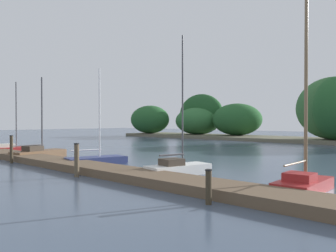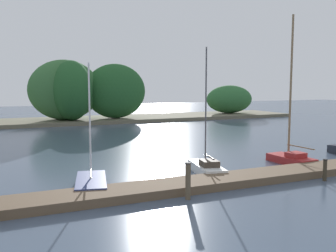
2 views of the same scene
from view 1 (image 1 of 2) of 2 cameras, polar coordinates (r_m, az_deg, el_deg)
dock_pier at (r=16.10m, az=-11.50°, el=-7.01°), size 29.87×1.80×0.35m
far_shore at (r=43.29m, az=18.49°, el=1.27°), size 59.94×8.65×7.09m
sailboat_0 at (r=28.66m, az=-24.16°, el=-3.41°), size 1.53×4.34×5.35m
sailboat_1 at (r=23.61m, az=-20.44°, el=-4.15°), size 1.74×3.79×5.19m
sailboat_2 at (r=19.38m, az=-11.51°, el=-5.47°), size 1.91×3.50×5.26m
sailboat_3 at (r=15.27m, az=1.99°, el=-6.88°), size 1.61×3.31×6.15m
sailboat_4 at (r=12.51m, az=21.62°, el=-7.90°), size 1.30×3.20×8.09m
mooring_piling_1 at (r=21.27m, az=-24.50°, el=-3.50°), size 0.20×0.20×1.57m
mooring_piling_2 at (r=15.11m, az=-14.89°, el=-5.46°), size 0.23×0.23×1.43m
mooring_piling_3 at (r=9.95m, az=6.74°, el=-9.95°), size 0.20×0.20×1.00m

